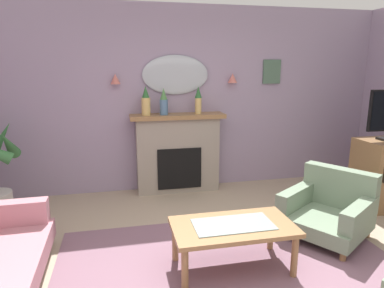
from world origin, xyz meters
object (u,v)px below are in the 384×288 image
(wall_sconce_right, at_px, (233,78))
(mantel_vase_right, at_px, (146,102))
(mantel_vase_centre, at_px, (198,100))
(armchair_beside_couch, at_px, (329,208))
(coffee_table, at_px, (233,230))
(framed_picture, at_px, (272,72))
(mantel_vase_left, at_px, (164,103))
(wall_mirror, at_px, (175,75))
(fireplace, at_px, (178,154))
(wall_sconce_left, at_px, (115,79))

(wall_sconce_right, bearing_deg, mantel_vase_right, -174.73)
(mantel_vase_centre, height_order, wall_sconce_right, wall_sconce_right)
(wall_sconce_right, height_order, armchair_beside_couch, wall_sconce_right)
(wall_sconce_right, xyz_separation_m, coffee_table, (-0.72, -2.21, -1.28))
(wall_sconce_right, height_order, framed_picture, framed_picture)
(mantel_vase_right, bearing_deg, coffee_table, -74.49)
(mantel_vase_left, distance_m, armchair_beside_couch, 2.53)
(wall_sconce_right, bearing_deg, wall_mirror, 176.63)
(mantel_vase_left, relative_size, wall_mirror, 0.39)
(mantel_vase_right, bearing_deg, wall_mirror, 20.70)
(mantel_vase_right, height_order, mantel_vase_left, mantel_vase_right)
(framed_picture, bearing_deg, mantel_vase_centre, -171.47)
(framed_picture, distance_m, armchair_beside_couch, 2.36)
(wall_mirror, height_order, wall_sconce_right, wall_mirror)
(mantel_vase_right, xyz_separation_m, framed_picture, (1.95, 0.18, 0.41))
(wall_mirror, bearing_deg, fireplace, -90.00)
(framed_picture, xyz_separation_m, coffee_table, (-1.37, -2.27, -1.37))
(mantel_vase_left, distance_m, mantel_vase_centre, 0.50)
(mantel_vase_right, height_order, wall_mirror, wall_mirror)
(framed_picture, xyz_separation_m, armchair_beside_couch, (-0.11, -1.86, -1.44))
(wall_mirror, relative_size, wall_sconce_right, 6.86)
(framed_picture, bearing_deg, wall_mirror, -179.62)
(armchair_beside_couch, bearing_deg, wall_sconce_right, 106.64)
(framed_picture, bearing_deg, mantel_vase_left, -173.96)
(mantel_vase_left, distance_m, wall_sconce_right, 1.11)
(mantel_vase_centre, distance_m, armchair_beside_couch, 2.26)
(framed_picture, bearing_deg, coffee_table, -121.10)
(mantel_vase_right, distance_m, mantel_vase_left, 0.25)
(mantel_vase_right, relative_size, wall_mirror, 0.42)
(mantel_vase_left, xyz_separation_m, coffee_table, (0.33, -2.09, -0.95))
(coffee_table, bearing_deg, mantel_vase_left, 98.98)
(mantel_vase_left, bearing_deg, wall_sconce_left, 169.54)
(mantel_vase_left, height_order, wall_sconce_right, wall_sconce_right)
(wall_sconce_left, bearing_deg, wall_sconce_right, 0.00)
(wall_sconce_right, bearing_deg, framed_picture, 5.27)
(wall_mirror, bearing_deg, wall_sconce_right, -3.37)
(coffee_table, bearing_deg, wall_sconce_left, 113.92)
(mantel_vase_centre, relative_size, armchair_beside_couch, 0.35)
(fireplace, bearing_deg, wall_sconce_left, 173.84)
(mantel_vase_left, bearing_deg, mantel_vase_right, 180.00)
(fireplace, distance_m, mantel_vase_left, 0.79)
(mantel_vase_right, height_order, armchair_beside_couch, mantel_vase_right)
(mantel_vase_centre, height_order, framed_picture, framed_picture)
(armchair_beside_couch, bearing_deg, mantel_vase_centre, 122.93)
(mantel_vase_right, bearing_deg, wall_sconce_right, 5.27)
(armchair_beside_couch, bearing_deg, mantel_vase_right, 137.58)
(wall_sconce_left, bearing_deg, mantel_vase_left, -10.46)
(wall_sconce_left, distance_m, coffee_table, 2.73)
(framed_picture, bearing_deg, fireplace, -174.23)
(framed_picture, bearing_deg, mantel_vase_right, -174.73)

